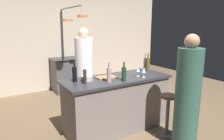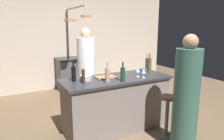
# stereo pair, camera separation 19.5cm
# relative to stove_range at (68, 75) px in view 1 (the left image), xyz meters

# --- Properties ---
(ground_plane) EXTENTS (9.00, 9.00, 0.00)m
(ground_plane) POSITION_rel_stove_range_xyz_m (0.00, -2.45, -0.45)
(ground_plane) COLOR brown
(back_wall) EXTENTS (6.40, 0.16, 2.60)m
(back_wall) POSITION_rel_stove_range_xyz_m (0.00, 0.40, 0.85)
(back_wall) COLOR #BCAD99
(back_wall) RESTS_ON ground_plane
(kitchen_island) EXTENTS (1.80, 0.72, 0.90)m
(kitchen_island) POSITION_rel_stove_range_xyz_m (0.00, -2.45, 0.01)
(kitchen_island) COLOR slate
(kitchen_island) RESTS_ON ground_plane
(stove_range) EXTENTS (0.80, 0.64, 0.89)m
(stove_range) POSITION_rel_stove_range_xyz_m (0.00, 0.00, 0.00)
(stove_range) COLOR #47474C
(stove_range) RESTS_ON ground_plane
(chef) EXTENTS (0.36, 0.36, 1.70)m
(chef) POSITION_rel_stove_range_xyz_m (-0.14, -1.47, 0.34)
(chef) COLOR white
(chef) RESTS_ON ground_plane
(bar_stool_right) EXTENTS (0.28, 0.28, 0.68)m
(bar_stool_right) POSITION_rel_stove_range_xyz_m (0.56, -3.07, -0.07)
(bar_stool_right) COLOR #4C4C51
(bar_stool_right) RESTS_ON ground_plane
(guest_right) EXTENTS (0.35, 0.35, 1.63)m
(guest_right) POSITION_rel_stove_range_xyz_m (0.54, -3.43, 0.31)
(guest_right) COLOR #33594C
(guest_right) RESTS_ON ground_plane
(overhead_pot_rack) EXTENTS (0.58, 1.41, 2.17)m
(overhead_pot_rack) POSITION_rel_stove_range_xyz_m (-0.07, -0.42, 1.16)
(overhead_pot_rack) COLOR gray
(overhead_pot_rack) RESTS_ON ground_plane
(cutting_board) EXTENTS (0.32, 0.22, 0.02)m
(cutting_board) POSITION_rel_stove_range_xyz_m (-0.15, -2.36, 0.46)
(cutting_board) COLOR #997047
(cutting_board) RESTS_ON kitchen_island
(pepper_mill) EXTENTS (0.05, 0.05, 0.21)m
(pepper_mill) POSITION_rel_stove_range_xyz_m (-0.59, -2.50, 0.56)
(pepper_mill) COLOR #382319
(pepper_mill) RESTS_ON kitchen_island
(wine_bottle_dark) EXTENTS (0.07, 0.07, 0.32)m
(wine_bottle_dark) POSITION_rel_stove_range_xyz_m (-0.68, -2.33, 0.58)
(wine_bottle_dark) COLOR black
(wine_bottle_dark) RESTS_ON kitchen_island
(wine_bottle_green) EXTENTS (0.07, 0.07, 0.30)m
(wine_bottle_green) POSITION_rel_stove_range_xyz_m (-0.02, -2.68, 0.57)
(wine_bottle_green) COLOR #193D23
(wine_bottle_green) RESTS_ON kitchen_island
(wine_bottle_white) EXTENTS (0.07, 0.07, 0.32)m
(wine_bottle_white) POSITION_rel_stove_range_xyz_m (0.81, -2.21, 0.58)
(wine_bottle_white) COLOR gray
(wine_bottle_white) RESTS_ON kitchen_island
(wine_bottle_rose) EXTENTS (0.07, 0.07, 0.31)m
(wine_bottle_rose) POSITION_rel_stove_range_xyz_m (-0.25, -2.62, 0.57)
(wine_bottle_rose) COLOR #B78C8E
(wine_bottle_rose) RESTS_ON kitchen_island
(wine_bottle_amber) EXTENTS (0.07, 0.07, 0.33)m
(wine_bottle_amber) POSITION_rel_stove_range_xyz_m (0.78, -2.32, 0.58)
(wine_bottle_amber) COLOR brown
(wine_bottle_amber) RESTS_ON kitchen_island
(wine_glass_by_chef) EXTENTS (0.07, 0.07, 0.15)m
(wine_glass_by_chef) POSITION_rel_stove_range_xyz_m (0.39, -2.67, 0.56)
(wine_glass_by_chef) COLOR silver
(wine_glass_by_chef) RESTS_ON kitchen_island
(wine_glass_near_right_guest) EXTENTS (0.07, 0.07, 0.15)m
(wine_glass_near_right_guest) POSITION_rel_stove_range_xyz_m (-0.40, -2.20, 0.56)
(wine_glass_near_right_guest) COLOR silver
(wine_glass_near_right_guest) RESTS_ON kitchen_island
(wine_glass_near_left_guest) EXTENTS (0.07, 0.07, 0.15)m
(wine_glass_near_left_guest) POSITION_rel_stove_range_xyz_m (0.35, -2.57, 0.56)
(wine_glass_near_left_guest) COLOR silver
(wine_glass_near_left_guest) RESTS_ON kitchen_island
(mixing_bowl_steel) EXTENTS (0.18, 0.18, 0.08)m
(mixing_bowl_steel) POSITION_rel_stove_range_xyz_m (-0.50, -2.37, 0.49)
(mixing_bowl_steel) COLOR #B7B7BC
(mixing_bowl_steel) RESTS_ON kitchen_island
(mixing_bowl_blue) EXTENTS (0.16, 0.16, 0.06)m
(mixing_bowl_blue) POSITION_rel_stove_range_xyz_m (0.64, -2.31, 0.48)
(mixing_bowl_blue) COLOR #334C6B
(mixing_bowl_blue) RESTS_ON kitchen_island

